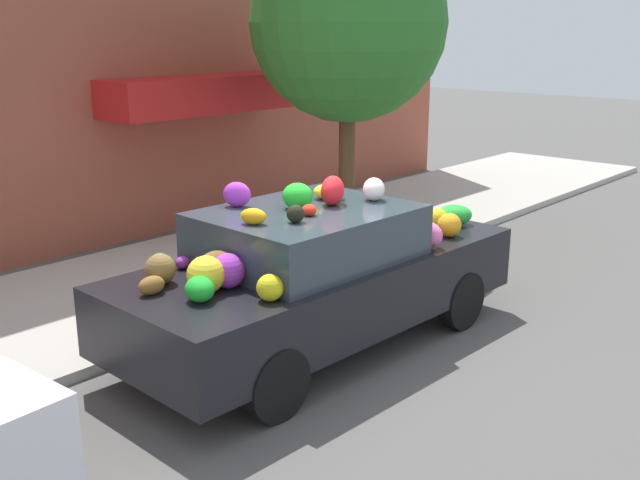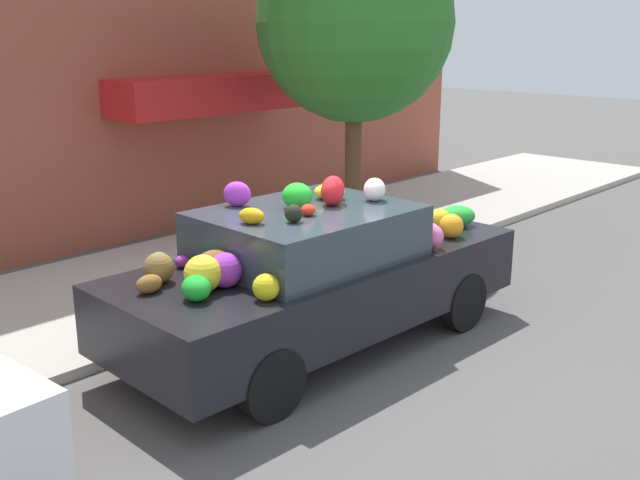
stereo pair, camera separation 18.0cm
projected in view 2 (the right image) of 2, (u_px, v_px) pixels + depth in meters
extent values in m
plane|color=#565451|center=(321.00, 344.00, 7.74)|extent=(60.00, 60.00, 0.00)
cube|color=#B2ADA3|center=(167.00, 281.00, 9.51)|extent=(24.00, 3.20, 0.11)
cube|color=#9E4C38|center=(57.00, 33.00, 10.17)|extent=(18.00, 0.30, 6.17)
cube|color=red|center=(211.00, 94.00, 11.52)|extent=(3.32, 0.90, 0.55)
cylinder|color=brown|center=(353.00, 167.00, 11.02)|extent=(0.24, 0.24, 2.14)
sphere|color=#2D7228|center=(355.00, 22.00, 10.46)|extent=(2.79, 2.79, 2.79)
cylinder|color=red|center=(245.00, 270.00, 8.89)|extent=(0.20, 0.20, 0.55)
sphere|color=red|center=(245.00, 243.00, 8.80)|extent=(0.18, 0.18, 0.18)
cube|color=black|center=(320.00, 285.00, 7.57)|extent=(4.47, 1.88, 0.65)
cube|color=#333D47|center=(307.00, 234.00, 7.30)|extent=(2.03, 1.60, 0.50)
cylinder|color=black|center=(353.00, 269.00, 9.14)|extent=(0.64, 0.20, 0.64)
cylinder|color=black|center=(463.00, 301.00, 8.04)|extent=(0.64, 0.20, 0.64)
cylinder|color=black|center=(162.00, 330.00, 7.28)|extent=(0.64, 0.20, 0.64)
cylinder|color=black|center=(271.00, 384.00, 6.18)|extent=(0.64, 0.20, 0.64)
ellipsoid|color=#B13BB5|center=(182.00, 262.00, 7.05)|extent=(0.14, 0.13, 0.12)
ellipsoid|color=pink|center=(381.00, 217.00, 8.64)|extent=(0.20, 0.18, 0.16)
ellipsoid|color=blue|center=(421.00, 219.00, 8.48)|extent=(0.31, 0.40, 0.20)
ellipsoid|color=green|center=(457.00, 216.00, 8.54)|extent=(0.52, 0.51, 0.24)
ellipsoid|color=red|center=(308.00, 210.00, 6.95)|extent=(0.16, 0.16, 0.11)
sphere|color=yellow|center=(266.00, 287.00, 6.19)|extent=(0.29, 0.29, 0.23)
ellipsoid|color=pink|center=(426.00, 235.00, 7.67)|extent=(0.27, 0.40, 0.28)
sphere|color=black|center=(294.00, 214.00, 6.71)|extent=(0.23, 0.23, 0.16)
sphere|color=#F8A520|center=(451.00, 226.00, 8.05)|extent=(0.27, 0.27, 0.26)
sphere|color=olive|center=(159.00, 268.00, 6.62)|extent=(0.38, 0.38, 0.28)
ellipsoid|color=brown|center=(214.00, 268.00, 6.55)|extent=(0.42, 0.33, 0.32)
ellipsoid|color=red|center=(333.00, 191.00, 7.35)|extent=(0.43, 0.38, 0.29)
ellipsoid|color=purple|center=(237.00, 194.00, 7.30)|extent=(0.30, 0.33, 0.25)
ellipsoid|color=green|center=(196.00, 288.00, 6.20)|extent=(0.35, 0.38, 0.21)
ellipsoid|color=green|center=(159.00, 262.00, 6.89)|extent=(0.22, 0.24, 0.20)
ellipsoid|color=green|center=(297.00, 196.00, 7.21)|extent=(0.33, 0.34, 0.25)
sphere|color=yellow|center=(203.00, 274.00, 6.37)|extent=(0.46, 0.46, 0.33)
ellipsoid|color=white|center=(375.00, 189.00, 7.54)|extent=(0.35, 0.34, 0.23)
sphere|color=purple|center=(225.00, 270.00, 6.50)|extent=(0.40, 0.40, 0.31)
ellipsoid|color=orange|center=(251.00, 216.00, 6.66)|extent=(0.24, 0.29, 0.15)
ellipsoid|color=yellow|center=(209.00, 274.00, 6.55)|extent=(0.26, 0.25, 0.21)
sphere|color=yellow|center=(440.00, 219.00, 8.40)|extent=(0.30, 0.30, 0.23)
ellipsoid|color=#8E5D26|center=(149.00, 284.00, 6.37)|extent=(0.25, 0.17, 0.16)
ellipsoid|color=yellow|center=(330.00, 192.00, 7.62)|extent=(0.38, 0.40, 0.16)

